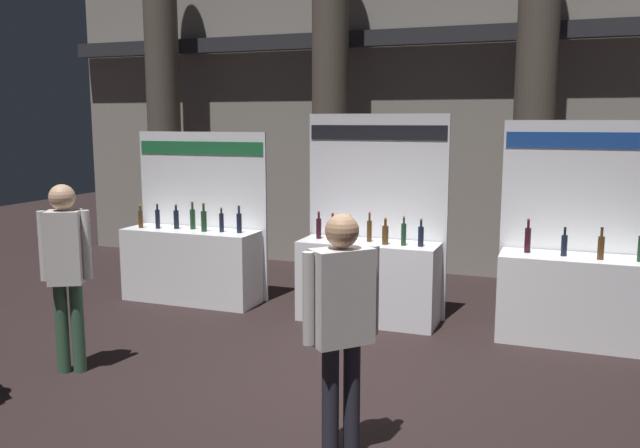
# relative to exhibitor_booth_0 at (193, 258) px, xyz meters

# --- Properties ---
(ground_plane) EXTENTS (26.38, 26.38, 0.00)m
(ground_plane) POSITION_rel_exhibitor_booth_0_xyz_m (2.76, -2.19, -0.59)
(ground_plane) COLOR black
(hall_colonnade) EXTENTS (13.19, 1.35, 6.72)m
(hall_colonnade) POSITION_rel_exhibitor_booth_0_xyz_m (2.76, 2.66, 2.70)
(hall_colonnade) COLOR gray
(hall_colonnade) RESTS_ON ground_plane
(exhibitor_booth_0) EXTENTS (1.95, 0.66, 2.28)m
(exhibitor_booth_0) POSITION_rel_exhibitor_booth_0_xyz_m (0.00, 0.00, 0.00)
(exhibitor_booth_0) COLOR white
(exhibitor_booth_0) RESTS_ON ground_plane
(exhibitor_booth_1) EXTENTS (1.77, 0.66, 2.52)m
(exhibitor_booth_1) POSITION_rel_exhibitor_booth_0_xyz_m (2.50, -0.04, 0.03)
(exhibitor_booth_1) COLOR white
(exhibitor_booth_1) RESTS_ON ground_plane
(exhibitor_booth_2) EXTENTS (1.79, 0.66, 2.44)m
(exhibitor_booth_2) POSITION_rel_exhibitor_booth_0_xyz_m (4.90, -0.03, 0.01)
(exhibitor_booth_2) COLOR white
(exhibitor_booth_2) RESTS_ON ground_plane
(visitor_3) EXTENTS (0.43, 0.37, 1.84)m
(visitor_3) POSITION_rel_exhibitor_booth_0_xyz_m (0.26, -2.70, 0.52)
(visitor_3) COLOR #33563D
(visitor_3) RESTS_ON ground_plane
(visitor_6) EXTENTS (0.46, 0.47, 1.80)m
(visitor_6) POSITION_rel_exhibitor_booth_0_xyz_m (3.26, -3.36, 0.50)
(visitor_6) COLOR #23232D
(visitor_6) RESTS_ON ground_plane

